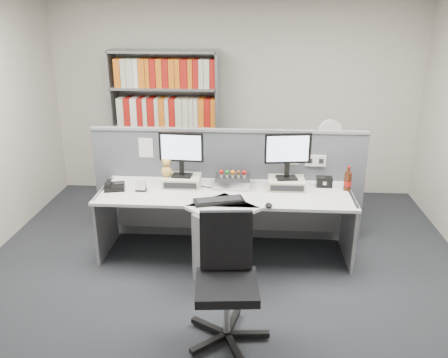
# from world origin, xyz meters

# --- Properties ---
(ground) EXTENTS (5.50, 5.50, 0.00)m
(ground) POSITION_xyz_m (0.00, 0.00, 0.00)
(ground) COLOR #2A2D32
(ground) RESTS_ON ground
(room_shell) EXTENTS (5.04, 5.54, 2.72)m
(room_shell) POSITION_xyz_m (0.00, 0.00, 1.79)
(room_shell) COLOR beige
(room_shell) RESTS_ON ground
(partition) EXTENTS (3.00, 0.08, 1.27)m
(partition) POSITION_xyz_m (0.00, 1.25, 0.65)
(partition) COLOR #575B62
(partition) RESTS_ON ground
(desk) EXTENTS (2.60, 1.20, 0.72)m
(desk) POSITION_xyz_m (0.00, 0.60, 0.46)
(desk) COLOR silver
(desk) RESTS_ON ground
(monitor_riser_left) EXTENTS (0.38, 0.31, 0.10)m
(monitor_riser_left) POSITION_xyz_m (-0.47, 0.98, 0.77)
(monitor_riser_left) COLOR beige
(monitor_riser_left) RESTS_ON desk
(monitor_riser_right) EXTENTS (0.38, 0.31, 0.10)m
(monitor_riser_right) POSITION_xyz_m (0.63, 0.98, 0.77)
(monitor_riser_right) COLOR beige
(monitor_riser_right) RESTS_ON desk
(monitor_left) EXTENTS (0.47, 0.16, 0.47)m
(monitor_left) POSITION_xyz_m (-0.47, 0.98, 1.10)
(monitor_left) COLOR black
(monitor_left) RESTS_ON monitor_riser_left
(monitor_right) EXTENTS (0.48, 0.18, 0.49)m
(monitor_right) POSITION_xyz_m (0.63, 0.98, 1.11)
(monitor_right) COLOR black
(monitor_right) RESTS_ON monitor_riser_right
(desktop_pc) EXTENTS (0.37, 0.33, 0.10)m
(desktop_pc) POSITION_xyz_m (0.07, 1.00, 0.77)
(desktop_pc) COLOR black
(desktop_pc) RESTS_ON desk
(figurines) EXTENTS (0.29, 0.05, 0.09)m
(figurines) POSITION_xyz_m (0.07, 0.98, 0.87)
(figurines) COLOR beige
(figurines) RESTS_ON desktop_pc
(keyboard) EXTENTS (0.52, 0.31, 0.03)m
(keyboard) POSITION_xyz_m (-0.04, 0.54, 0.74)
(keyboard) COLOR black
(keyboard) RESTS_ON desk
(mouse) EXTENTS (0.07, 0.11, 0.04)m
(mouse) POSITION_xyz_m (0.44, 0.44, 0.74)
(mouse) COLOR black
(mouse) RESTS_ON desk
(desk_phone) EXTENTS (0.24, 0.23, 0.09)m
(desk_phone) POSITION_xyz_m (-1.16, 0.81, 0.75)
(desk_phone) COLOR black
(desk_phone) RESTS_ON desk
(desk_calendar) EXTENTS (0.11, 0.08, 0.13)m
(desk_calendar) POSITION_xyz_m (-0.87, 0.78, 0.78)
(desk_calendar) COLOR black
(desk_calendar) RESTS_ON desk
(plush_toy) EXTENTS (0.11, 0.11, 0.20)m
(plush_toy) POSITION_xyz_m (-0.63, 0.97, 0.90)
(plush_toy) COLOR gold
(plush_toy) RESTS_ON monitor_riser_left
(speaker) EXTENTS (0.16, 0.09, 0.11)m
(speaker) POSITION_xyz_m (1.03, 1.03, 0.77)
(speaker) COLOR black
(speaker) RESTS_ON desk
(cola_bottle) EXTENTS (0.08, 0.08, 0.26)m
(cola_bottle) POSITION_xyz_m (1.26, 0.95, 0.82)
(cola_bottle) COLOR #3F190A
(cola_bottle) RESTS_ON desk
(shelving_unit) EXTENTS (1.41, 0.40, 2.00)m
(shelving_unit) POSITION_xyz_m (-0.90, 2.44, 0.98)
(shelving_unit) COLOR gray
(shelving_unit) RESTS_ON ground
(filing_cabinet) EXTENTS (0.45, 0.61, 0.70)m
(filing_cabinet) POSITION_xyz_m (1.20, 1.99, 0.35)
(filing_cabinet) COLOR gray
(filing_cabinet) RESTS_ON ground
(desk_fan) EXTENTS (0.31, 0.20, 0.53)m
(desk_fan) POSITION_xyz_m (1.20, 1.99, 1.03)
(desk_fan) COLOR white
(desk_fan) RESTS_ON filing_cabinet
(office_chair) EXTENTS (0.65, 0.66, 1.00)m
(office_chair) POSITION_xyz_m (0.10, -0.49, 0.53)
(office_chair) COLOR silver
(office_chair) RESTS_ON ground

